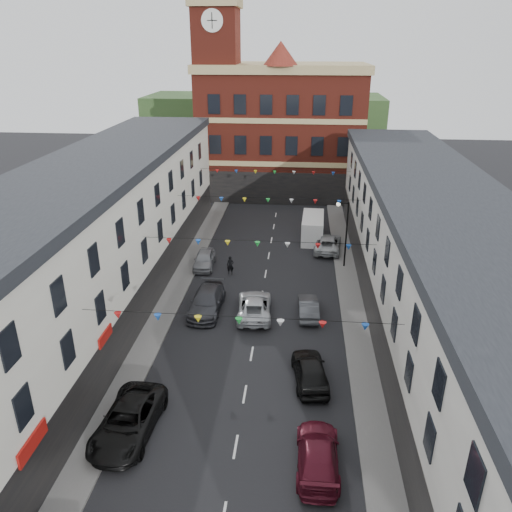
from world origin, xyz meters
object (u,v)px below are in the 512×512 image
(car_left_e, at_px, (204,259))
(moving_car, at_px, (254,306))
(street_lamp, at_px, (344,226))
(car_left_c, at_px, (128,421))
(car_right_c, at_px, (318,454))
(car_left_d, at_px, (207,301))
(pedestrian, at_px, (230,265))
(white_van, at_px, (313,228))
(car_right_f, at_px, (328,243))
(car_right_e, at_px, (308,307))
(car_right_d, at_px, (310,371))

(car_left_e, bearing_deg, moving_car, -59.69)
(street_lamp, xyz_separation_m, car_left_c, (-12.05, -21.54, -3.12))
(car_left_c, bearing_deg, car_right_c, -4.62)
(car_left_d, height_order, pedestrian, pedestrian)
(moving_car, bearing_deg, white_van, -109.61)
(car_right_c, distance_m, car_right_f, 26.74)
(car_left_c, height_order, car_left_e, car_left_c)
(pedestrian, bearing_deg, car_right_c, -67.95)
(street_lamp, height_order, car_left_d, street_lamp)
(car_right_e, height_order, car_right_f, car_right_f)
(street_lamp, distance_m, white_van, 7.66)
(car_left_c, xyz_separation_m, car_right_c, (9.47, -1.30, -0.08))
(car_right_d, bearing_deg, car_right_c, 85.09)
(moving_car, bearing_deg, car_left_e, -61.12)
(car_left_e, height_order, car_right_f, car_right_f)
(car_left_d, bearing_deg, street_lamp, 40.90)
(car_right_c, height_order, pedestrian, pedestrian)
(street_lamp, xyz_separation_m, moving_car, (-6.85, -9.00, -3.18))
(car_left_c, distance_m, car_right_e, 15.73)
(car_left_e, relative_size, car_right_e, 1.04)
(street_lamp, distance_m, car_left_e, 12.50)
(car_left_e, height_order, moving_car, moving_car)
(car_left_c, xyz_separation_m, pedestrian, (2.50, 19.22, 0.04))
(car_left_e, xyz_separation_m, moving_car, (5.20, -8.04, 0.01))
(car_right_e, height_order, moving_car, moving_car)
(car_right_c, height_order, car_right_d, car_right_d)
(car_left_e, bearing_deg, car_right_c, -69.19)
(car_left_c, bearing_deg, moving_car, 70.69)
(car_left_c, bearing_deg, car_left_d, 85.87)
(street_lamp, distance_m, car_left_d, 13.95)
(white_van, relative_size, pedestrian, 3.25)
(car_right_c, height_order, moving_car, moving_car)
(car_right_d, bearing_deg, car_right_f, -102.79)
(car_right_f, bearing_deg, car_right_c, 92.33)
(car_left_c, distance_m, car_right_c, 9.56)
(moving_car, bearing_deg, pedestrian, -72.00)
(car_right_f, bearing_deg, street_lamp, 110.87)
(pedestrian, bearing_deg, car_right_f, 39.27)
(car_left_e, bearing_deg, car_right_e, -43.04)
(street_lamp, relative_size, car_right_c, 1.23)
(car_left_e, xyz_separation_m, pedestrian, (2.50, -1.36, 0.12))
(car_left_c, xyz_separation_m, car_right_f, (11.00, 25.39, -0.07))
(car_right_c, xyz_separation_m, pedestrian, (-6.97, 20.52, 0.12))
(car_right_c, bearing_deg, moving_car, -72.73)
(car_right_d, distance_m, car_right_e, 7.81)
(car_right_f, bearing_deg, car_right_e, 87.01)
(car_left_e, height_order, pedestrian, pedestrian)
(street_lamp, bearing_deg, car_right_c, -96.44)
(car_right_c, height_order, car_right_e, car_right_c)
(street_lamp, height_order, moving_car, street_lamp)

